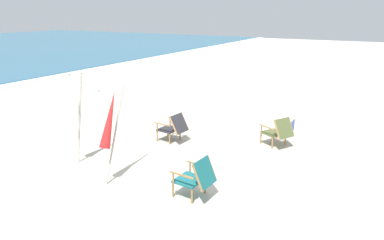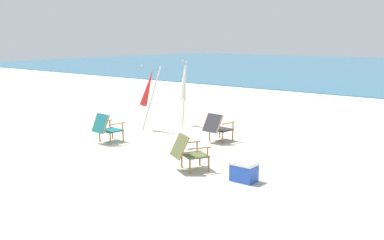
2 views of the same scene
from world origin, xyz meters
TOP-DOWN VIEW (x-y plane):
  - ground_plane at (0.00, 0.00)m, footprint 80.00×80.00m
  - beach_chair_front_left at (0.68, 1.00)m, footprint 0.64×0.80m
  - beach_chair_far_center at (-1.59, -0.95)m, footprint 0.63×0.75m
  - beach_chair_front_right at (1.73, -1.55)m, footprint 0.85×0.92m
  - umbrella_furled_white at (-1.48, 2.18)m, footprint 0.43×0.35m
  - umbrella_furled_red at (-1.81, 0.90)m, footprint 0.84×0.23m
  - cooler_box at (3.07, -1.44)m, footprint 0.49×0.35m

SIDE VIEW (x-z plane):
  - ground_plane at x=0.00m, z-range 0.00..0.00m
  - cooler_box at x=3.07m, z-range 0.00..0.40m
  - beach_chair_front_left at x=0.68m, z-range 0.03..0.82m
  - beach_chair_front_right at x=1.73m, z-range 0.03..0.82m
  - beach_chair_far_center at x=-1.59m, z-range 0.03..0.83m
  - umbrella_furled_red at x=-1.81m, z-range 0.30..2.30m
  - umbrella_furled_white at x=-1.48m, z-range 0.33..2.44m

